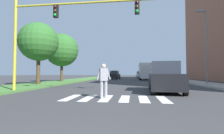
# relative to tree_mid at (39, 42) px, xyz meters

# --- Properties ---
(ground_plane) EXTENTS (140.00, 140.00, 0.00)m
(ground_plane) POSITION_rel_tree_mid_xyz_m (8.41, 15.81, -4.32)
(ground_plane) COLOR #38383A
(crosswalk) EXTENTS (4.95, 2.20, 0.01)m
(crosswalk) POSITION_rel_tree_mid_xyz_m (8.41, -7.18, -4.32)
(crosswalk) COLOR silver
(crosswalk) RESTS_ON ground_plane
(median_strip) EXTENTS (4.39, 64.00, 0.15)m
(median_strip) POSITION_rel_tree_mid_xyz_m (-0.16, 13.81, -4.25)
(median_strip) COLOR #477A38
(median_strip) RESTS_ON ground_plane
(tree_mid) EXTENTS (3.81, 3.81, 6.10)m
(tree_mid) POSITION_rel_tree_mid_xyz_m (0.00, 0.00, 0.00)
(tree_mid) COLOR #4C3823
(tree_mid) RESTS_ON median_strip
(tree_far) EXTENTS (4.45, 4.45, 6.44)m
(tree_far) POSITION_rel_tree_mid_xyz_m (-0.31, 6.07, 0.03)
(tree_far) COLOR #4C3823
(tree_far) RESTS_ON median_strip
(sidewalk_right) EXTENTS (3.00, 64.00, 0.15)m
(sidewalk_right) POSITION_rel_tree_mid_xyz_m (17.04, 13.81, -4.25)
(sidewalk_right) COLOR #9E9991
(sidewalk_right) RESTS_ON ground_plane
(traffic_light_gantry) EXTENTS (9.25, 0.30, 6.00)m
(traffic_light_gantry) POSITION_rel_tree_mid_xyz_m (4.47, -5.52, 0.05)
(traffic_light_gantry) COLOR gold
(traffic_light_gantry) RESTS_ON median_strip
(street_lamp_right) EXTENTS (1.02, 0.24, 7.50)m
(street_lamp_right) POSITION_rel_tree_mid_xyz_m (16.45, 2.30, 0.27)
(street_lamp_right) COLOR slate
(street_lamp_right) RESTS_ON sidewalk_right
(pedestrian_performer) EXTENTS (0.71, 0.40, 1.69)m
(pedestrian_performer) POSITION_rel_tree_mid_xyz_m (7.81, -7.13, -3.39)
(pedestrian_performer) COLOR gray
(pedestrian_performer) RESTS_ON ground_plane
(suv_crossing) EXTENTS (2.28, 4.73, 1.97)m
(suv_crossing) POSITION_rel_tree_mid_xyz_m (11.34, -3.84, -3.39)
(suv_crossing) COLOR black
(suv_crossing) RESTS_ON ground_plane
(sedan_midblock) EXTENTS (2.15, 4.17, 1.75)m
(sedan_midblock) POSITION_rel_tree_mid_xyz_m (5.53, 18.23, -3.52)
(sedan_midblock) COLOR black
(sedan_midblock) RESTS_ON ground_plane
(sedan_distant) EXTENTS (2.17, 4.52, 1.67)m
(sedan_distant) POSITION_rel_tree_mid_xyz_m (11.11, 27.70, -3.55)
(sedan_distant) COLOR silver
(sedan_distant) RESTS_ON ground_plane
(sedan_far_horizon) EXTENTS (2.00, 4.42, 1.63)m
(sedan_far_horizon) POSITION_rel_tree_mid_xyz_m (11.86, 37.03, -3.56)
(sedan_far_horizon) COLOR #B7B7BC
(sedan_far_horizon) RESTS_ON ground_plane
(truck_box_delivery) EXTENTS (2.40, 6.20, 3.10)m
(truck_box_delivery) POSITION_rel_tree_mid_xyz_m (11.62, 15.77, -2.69)
(truck_box_delivery) COLOR silver
(truck_box_delivery) RESTS_ON ground_plane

